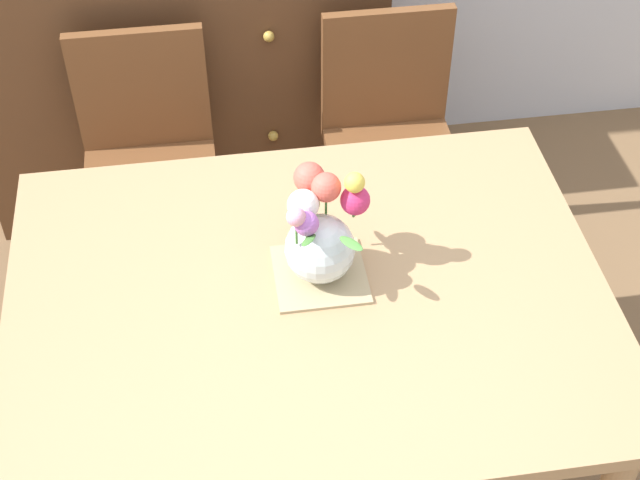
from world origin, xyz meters
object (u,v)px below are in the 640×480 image
at_px(chair_left, 148,153).
at_px(dresser, 181,76).
at_px(flower_vase, 320,234).
at_px(dining_table, 309,318).
at_px(chair_right, 390,131).

distance_m(chair_left, dresser, 0.46).
bearing_deg(flower_vase, dining_table, -120.81).
height_order(chair_right, dresser, dresser).
relative_size(chair_right, flower_vase, 3.28).
distance_m(chair_right, flower_vase, 0.97).
xyz_separation_m(chair_left, flower_vase, (0.43, -0.83, 0.37)).
relative_size(chair_left, flower_vase, 3.28).
xyz_separation_m(dining_table, flower_vase, (0.04, 0.06, 0.22)).
distance_m(dresser, flower_vase, 1.36).
height_order(dining_table, dresser, dresser).
relative_size(dresser, flower_vase, 5.12).
bearing_deg(chair_left, dresser, -105.01).
distance_m(dining_table, flower_vase, 0.23).
distance_m(dining_table, chair_right, 0.98).
distance_m(chair_left, flower_vase, 1.00).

